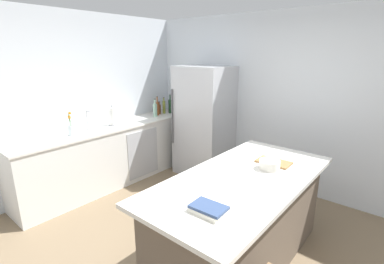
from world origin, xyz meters
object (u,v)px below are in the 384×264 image
(paper_towel_roll, at_px, (113,117))
(olive_oil_bottle, at_px, (164,107))
(kitchen_island, at_px, (241,219))
(wine_bottle, at_px, (170,106))
(hot_sauce_bottle, at_px, (171,108))
(flower_vase, at_px, (71,129))
(cookbook_stack, at_px, (209,209))
(refrigerator, at_px, (204,122))
(mixing_bowl, at_px, (270,165))
(syrup_bottle, at_px, (159,109))
(vinegar_bottle, at_px, (157,108))
(cutting_board, at_px, (274,162))
(sink_faucet, at_px, (88,119))
(gin_bottle, at_px, (155,110))

(paper_towel_roll, relative_size, olive_oil_bottle, 1.03)
(kitchen_island, xyz_separation_m, wine_bottle, (-2.44, 1.52, 0.60))
(hot_sauce_bottle, bearing_deg, flower_vase, -87.36)
(kitchen_island, xyz_separation_m, cookbook_stack, (0.11, -0.69, 0.47))
(refrigerator, bearing_deg, mixing_bowl, -33.90)
(syrup_bottle, distance_m, vinegar_bottle, 0.12)
(cutting_board, bearing_deg, sink_faucet, -167.10)
(cookbook_stack, bearing_deg, refrigerator, 128.40)
(gin_bottle, bearing_deg, refrigerator, 21.72)
(kitchen_island, height_order, sink_faucet, sink_faucet)
(wine_bottle, relative_size, cutting_board, 0.99)
(flower_vase, xyz_separation_m, syrup_bottle, (-0.11, 1.74, -0.01))
(paper_towel_roll, height_order, vinegar_bottle, vinegar_bottle)
(cookbook_stack, distance_m, cutting_board, 1.20)
(wine_bottle, bearing_deg, cutting_board, -22.12)
(wine_bottle, bearing_deg, kitchen_island, -32.01)
(sink_faucet, height_order, wine_bottle, wine_bottle)
(kitchen_island, height_order, hot_sauce_bottle, hot_sauce_bottle)
(olive_oil_bottle, bearing_deg, flower_vase, -87.78)
(sink_faucet, bearing_deg, paper_towel_roll, 82.92)
(sink_faucet, relative_size, paper_towel_roll, 0.96)
(olive_oil_bottle, bearing_deg, cookbook_stack, -38.97)
(paper_towel_roll, bearing_deg, wine_bottle, 88.09)
(cutting_board, bearing_deg, hot_sauce_bottle, 156.74)
(cutting_board, bearing_deg, cookbook_stack, -87.89)
(syrup_bottle, bearing_deg, refrigerator, 8.37)
(kitchen_island, xyz_separation_m, gin_bottle, (-2.43, 1.14, 0.59))
(refrigerator, height_order, syrup_bottle, refrigerator)
(kitchen_island, bearing_deg, flower_vase, -170.67)
(hot_sauce_bottle, bearing_deg, mixing_bowl, -26.20)
(wine_bottle, distance_m, vinegar_bottle, 0.29)
(paper_towel_roll, xyz_separation_m, hot_sauce_bottle, (-0.05, 1.32, -0.06))
(refrigerator, relative_size, syrup_bottle, 7.99)
(kitchen_island, height_order, flower_vase, flower_vase)
(sink_faucet, xyz_separation_m, cutting_board, (2.59, 0.59, -0.17))
(syrup_bottle, height_order, vinegar_bottle, vinegar_bottle)
(vinegar_bottle, bearing_deg, flower_vase, -88.37)
(refrigerator, height_order, wine_bottle, refrigerator)
(hot_sauce_bottle, bearing_deg, refrigerator, -9.04)
(vinegar_bottle, bearing_deg, gin_bottle, -65.22)
(cookbook_stack, bearing_deg, sink_faucet, 167.15)
(refrigerator, xyz_separation_m, gin_bottle, (-0.83, -0.33, 0.15))
(flower_vase, bearing_deg, vinegar_bottle, 91.63)
(wine_bottle, relative_size, gin_bottle, 1.09)
(paper_towel_roll, bearing_deg, hot_sauce_bottle, 92.03)
(syrup_bottle, distance_m, cutting_board, 2.74)
(kitchen_island, distance_m, cookbook_stack, 0.85)
(refrigerator, distance_m, olive_oil_bottle, 0.91)
(kitchen_island, xyz_separation_m, sink_faucet, (-2.53, -0.09, 0.63))
(kitchen_island, distance_m, sink_faucet, 2.60)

